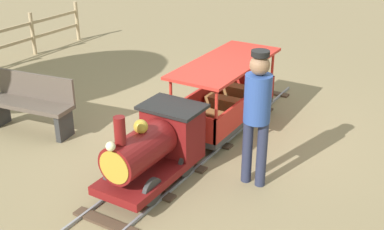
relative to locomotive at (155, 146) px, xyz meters
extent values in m
plane|color=#8C7A56|center=(0.00, -1.20, -0.48)|extent=(60.00, 60.00, 0.00)
cube|color=gray|center=(-0.27, -0.85, -0.46)|extent=(0.03, 5.70, 0.04)
cube|color=gray|center=(0.27, -0.85, -0.46)|extent=(0.03, 5.70, 0.04)
cube|color=#4C3828|center=(0.00, -3.35, -0.47)|extent=(0.77, 0.14, 0.03)
cube|color=#4C3828|center=(0.00, -2.63, -0.47)|extent=(0.77, 0.14, 0.03)
cube|color=#4C3828|center=(0.00, -1.92, -0.47)|extent=(0.77, 0.14, 0.03)
cube|color=#4C3828|center=(0.00, -1.21, -0.47)|extent=(0.77, 0.14, 0.03)
cube|color=#4C3828|center=(0.00, -0.50, -0.47)|extent=(0.77, 0.14, 0.03)
cube|color=#4C3828|center=(0.00, 0.22, -0.47)|extent=(0.77, 0.14, 0.03)
cube|color=#4C3828|center=(0.00, 0.93, -0.47)|extent=(0.77, 0.14, 0.03)
cube|color=maroon|center=(0.00, 0.10, -0.27)|extent=(0.65, 1.40, 0.10)
cylinder|color=maroon|center=(0.00, 0.30, 0.08)|extent=(0.44, 0.85, 0.44)
cylinder|color=#B7932D|center=(0.00, 0.72, 0.08)|extent=(0.37, 0.02, 0.37)
cylinder|color=maroon|center=(0.00, 0.60, 0.45)|extent=(0.12, 0.12, 0.30)
sphere|color=#B7932D|center=(0.00, 0.25, 0.35)|extent=(0.16, 0.16, 0.16)
cube|color=maroon|center=(0.00, -0.38, 0.05)|extent=(0.65, 0.45, 0.55)
cube|color=black|center=(0.00, -0.38, 0.35)|extent=(0.73, 0.53, 0.04)
sphere|color=#F2EAB2|center=(0.00, 0.75, 0.34)|extent=(0.10, 0.10, 0.10)
cylinder|color=#2D2D2D|center=(-0.27, 0.45, -0.28)|extent=(0.05, 0.32, 0.32)
cylinder|color=#2D2D2D|center=(0.27, 0.45, -0.28)|extent=(0.05, 0.32, 0.32)
cylinder|color=#2D2D2D|center=(-0.27, -0.25, -0.28)|extent=(0.05, 0.32, 0.32)
cylinder|color=#2D2D2D|center=(0.27, -0.25, -0.28)|extent=(0.05, 0.32, 0.32)
cube|color=#3F3F3F|center=(0.00, -1.75, -0.30)|extent=(0.73, 1.90, 0.08)
cube|color=red|center=(-0.35, -1.75, -0.09)|extent=(0.04, 1.90, 0.35)
cube|color=red|center=(0.35, -1.75, -0.09)|extent=(0.04, 1.90, 0.35)
cube|color=red|center=(0.00, -0.82, -0.09)|extent=(0.73, 0.04, 0.35)
cube|color=red|center=(0.00, -2.68, -0.09)|extent=(0.73, 0.04, 0.35)
cylinder|color=red|center=(-0.34, -0.85, 0.11)|extent=(0.04, 0.04, 0.75)
cylinder|color=red|center=(0.34, -0.85, 0.11)|extent=(0.04, 0.04, 0.75)
cylinder|color=red|center=(-0.34, -2.65, 0.11)|extent=(0.04, 0.04, 0.75)
cylinder|color=red|center=(0.34, -2.65, 0.11)|extent=(0.04, 0.04, 0.75)
cube|color=red|center=(0.00, -1.75, 0.51)|extent=(0.83, 2.00, 0.04)
cube|color=olive|center=(0.00, -2.28, -0.14)|extent=(0.57, 0.20, 0.24)
cube|color=olive|center=(0.00, -1.75, -0.14)|extent=(0.57, 0.20, 0.24)
cube|color=olive|center=(0.00, -1.22, -0.14)|extent=(0.57, 0.20, 0.24)
cylinder|color=#262626|center=(-0.27, -1.09, -0.32)|extent=(0.04, 0.24, 0.24)
cylinder|color=#262626|center=(0.27, -1.09, -0.32)|extent=(0.04, 0.24, 0.24)
cylinder|color=#262626|center=(-0.27, -2.42, -0.32)|extent=(0.04, 0.24, 0.24)
cylinder|color=#262626|center=(0.27, -2.42, -0.32)|extent=(0.04, 0.24, 0.24)
cylinder|color=#282D47|center=(-1.08, -0.57, -0.08)|extent=(0.12, 0.12, 0.80)
cylinder|color=#282D47|center=(-0.90, -0.57, -0.08)|extent=(0.12, 0.12, 0.80)
cylinder|color=#2D4C99|center=(-0.99, -0.57, 0.59)|extent=(0.30, 0.30, 0.55)
sphere|color=#936B4C|center=(-0.99, -0.57, 0.98)|extent=(0.22, 0.22, 0.22)
cylinder|color=black|center=(-0.99, -0.57, 1.11)|extent=(0.20, 0.20, 0.06)
cube|color=brown|center=(2.31, -0.20, -0.06)|extent=(1.34, 0.58, 0.06)
cube|color=brown|center=(2.33, -0.38, 0.14)|extent=(1.29, 0.23, 0.40)
cube|color=#333333|center=(1.74, -0.29, -0.27)|extent=(0.13, 0.33, 0.42)
cube|color=#333333|center=(2.87, -0.12, -0.27)|extent=(0.13, 0.33, 0.42)
cylinder|color=tan|center=(5.15, -4.20, -0.03)|extent=(0.08, 0.08, 0.90)
cylinder|color=tan|center=(5.15, -2.86, -0.03)|extent=(0.08, 0.08, 0.90)
camera|label=1|loc=(-2.88, 3.98, 2.61)|focal=45.15mm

